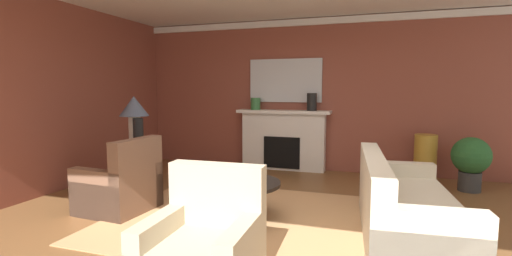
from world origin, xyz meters
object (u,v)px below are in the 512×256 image
at_px(mantel_mirror, 285,81).
at_px(armchair_near_window, 121,188).
at_px(fireplace, 283,141).
at_px(sofa, 403,210).
at_px(armchair_facing_fireplace, 204,254).
at_px(vase_mantel_right, 312,102).
at_px(side_table, 136,165).
at_px(coffee_table, 239,191).
at_px(potted_plant, 471,159).
at_px(vase_tall_corner, 425,159).
at_px(vase_mantel_left, 256,104).
at_px(table_lamp, 134,111).
at_px(vase_on_side_table, 138,133).

bearing_deg(mantel_mirror, armchair_near_window, -113.38).
xyz_separation_m(fireplace, sofa, (2.00, -2.82, -0.25)).
height_order(armchair_near_window, armchair_facing_fireplace, same).
height_order(sofa, armchair_near_window, armchair_near_window).
bearing_deg(vase_mantel_right, sofa, -62.40).
bearing_deg(side_table, coffee_table, -18.59).
distance_m(side_table, potted_plant, 5.12).
bearing_deg(vase_tall_corner, vase_mantel_left, 175.29).
distance_m(fireplace, vase_mantel_right, 0.95).
relative_size(table_lamp, vase_mantel_left, 3.21).
height_order(armchair_near_window, side_table, armchair_near_window).
xyz_separation_m(armchair_near_window, vase_tall_corner, (3.85, 2.75, 0.10)).
xyz_separation_m(armchair_near_window, armchair_facing_fireplace, (1.85, -1.37, 0.00)).
bearing_deg(vase_mantel_left, vase_on_side_table, -116.02).
relative_size(sofa, armchair_near_window, 2.28).
height_order(coffee_table, vase_on_side_table, vase_on_side_table).
relative_size(fireplace, vase_tall_corner, 2.22).
bearing_deg(vase_tall_corner, table_lamp, -156.50).
bearing_deg(armchair_near_window, vase_on_side_table, 109.14).
distance_m(coffee_table, side_table, 2.05).
relative_size(armchair_near_window, vase_tall_corner, 1.17).
relative_size(vase_mantel_left, potted_plant, 0.28).
xyz_separation_m(table_lamp, vase_on_side_table, (0.15, -0.12, -0.31)).
distance_m(vase_mantel_left, vase_mantel_right, 1.10).
distance_m(fireplace, mantel_mirror, 1.18).
relative_size(sofa, table_lamp, 2.89).
xyz_separation_m(vase_mantel_left, vase_mantel_right, (1.10, 0.00, 0.05)).
height_order(vase_mantel_left, potted_plant, vase_mantel_left).
bearing_deg(sofa, armchair_near_window, -176.11).
xyz_separation_m(fireplace, potted_plant, (3.08, -0.60, -0.06)).
relative_size(fireplace, vase_mantel_left, 7.71).
bearing_deg(potted_plant, fireplace, 169.00).
xyz_separation_m(fireplace, vase_on_side_table, (-1.64, -2.28, 0.37)).
bearing_deg(side_table, potted_plant, 17.73).
bearing_deg(armchair_near_window, vase_tall_corner, 35.49).
xyz_separation_m(sofa, vase_mantel_left, (-2.55, 2.77, 0.97)).
bearing_deg(table_lamp, coffee_table, -18.59).
xyz_separation_m(armchair_near_window, side_table, (-0.42, 0.89, 0.09)).
distance_m(sofa, potted_plant, 2.48).
height_order(side_table, table_lamp, table_lamp).
height_order(mantel_mirror, vase_mantel_left, mantel_mirror).
distance_m(sofa, armchair_facing_fireplace, 2.20).
height_order(vase_on_side_table, vase_mantel_right, vase_mantel_right).
height_order(sofa, vase_mantel_right, vase_mantel_right).
bearing_deg(vase_on_side_table, potted_plant, 19.56).
bearing_deg(armchair_near_window, fireplace, 65.80).
xyz_separation_m(coffee_table, vase_mantel_left, (-0.71, 2.76, 0.93)).
relative_size(fireplace, armchair_near_window, 1.89).
bearing_deg(armchair_facing_fireplace, table_lamp, 135.10).
distance_m(sofa, vase_on_side_table, 3.73).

